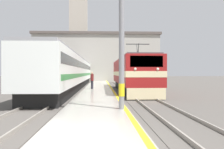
% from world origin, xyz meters
% --- Properties ---
extents(ground_plane, '(200.00, 200.00, 0.00)m').
position_xyz_m(ground_plane, '(0.00, 30.00, 0.00)').
color(ground_plane, '#514C47').
extents(platform, '(3.13, 140.00, 0.28)m').
position_xyz_m(platform, '(0.00, 25.00, 0.14)').
color(platform, '#ADA89E').
rests_on(platform, ground).
extents(rail_track_near, '(2.84, 140.00, 0.16)m').
position_xyz_m(rail_track_near, '(3.46, 25.00, 0.03)').
color(rail_track_near, '#514C47').
rests_on(rail_track_near, ground).
extents(rail_track_far, '(2.83, 140.00, 0.16)m').
position_xyz_m(rail_track_far, '(-3.30, 25.00, 0.03)').
color(rail_track_far, '#514C47').
rests_on(rail_track_far, ground).
extents(locomotive_train, '(2.92, 17.53, 4.47)m').
position_xyz_m(locomotive_train, '(3.46, 19.30, 1.79)').
color(locomotive_train, black).
rests_on(locomotive_train, ground).
extents(passenger_train, '(2.92, 47.59, 3.80)m').
position_xyz_m(passenger_train, '(-3.30, 29.63, 2.05)').
color(passenger_train, black).
rests_on(passenger_train, ground).
extents(catenary_mast, '(2.52, 0.28, 8.15)m').
position_xyz_m(catenary_mast, '(1.32, 4.71, 4.33)').
color(catenary_mast, gray).
rests_on(catenary_mast, platform).
extents(person_on_platform, '(0.34, 0.34, 1.77)m').
position_xyz_m(person_on_platform, '(-0.66, 20.06, 1.21)').
color(person_on_platform, '#23232D').
rests_on(person_on_platform, platform).
extents(clock_tower, '(5.21, 5.21, 30.22)m').
position_xyz_m(clock_tower, '(-5.17, 56.99, 16.00)').
color(clock_tower, '#ADA393').
rests_on(clock_tower, ground).
extents(station_building, '(26.36, 6.88, 10.20)m').
position_xyz_m(station_building, '(-0.61, 48.10, 5.13)').
color(station_building, '#A8A399').
rests_on(station_building, ground).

